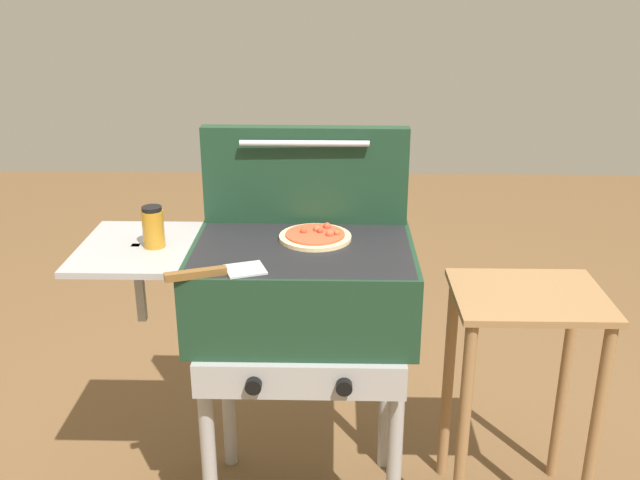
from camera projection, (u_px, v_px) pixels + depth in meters
grill at (298, 293)px, 2.10m from camera, size 0.96×0.53×0.90m
grill_lid_open at (305, 175)px, 2.20m from camera, size 0.63×0.08×0.30m
pizza_pepperoni at (316, 236)px, 2.11m from camera, size 0.21×0.21×0.03m
sauce_jar at (153, 227)px, 2.03m from camera, size 0.06×0.06×0.12m
spatula at (216, 272)px, 1.86m from camera, size 0.26×0.14×0.02m
prep_table at (522, 359)px, 2.17m from camera, size 0.44×0.36×0.76m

